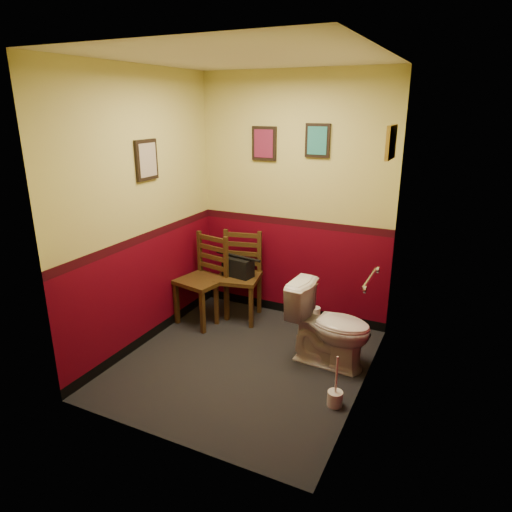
{
  "coord_description": "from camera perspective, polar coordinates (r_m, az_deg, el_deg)",
  "views": [
    {
      "loc": [
        1.76,
        -3.4,
        2.35
      ],
      "look_at": [
        0.0,
        0.25,
        1.0
      ],
      "focal_mm": 32.0,
      "sensor_mm": 36.0,
      "label": 1
    }
  ],
  "objects": [
    {
      "name": "grab_bar",
      "position": [
        3.97,
        14.06,
        -2.8
      ],
      "size": [
        0.05,
        0.56,
        0.06
      ],
      "color": "silver",
      "rests_on": "wall_right"
    },
    {
      "name": "handbag",
      "position": [
        5.09,
        -2.26,
        -1.36
      ],
      "size": [
        0.36,
        0.22,
        0.25
      ],
      "rotation": [
        0.0,
        0.0,
        -0.16
      ],
      "color": "black",
      "rests_on": "chair_right"
    },
    {
      "name": "wall_left",
      "position": [
        4.55,
        -14.03,
        5.18
      ],
      "size": [
        0.0,
        2.4,
        2.7
      ],
      "primitive_type": "cube",
      "rotation": [
        1.57,
        0.0,
        1.57
      ],
      "color": "#550312",
      "rests_on": "ground"
    },
    {
      "name": "floor",
      "position": [
        4.49,
        -1.42,
        -13.13
      ],
      "size": [
        2.2,
        2.4,
        0.0
      ],
      "primitive_type": "cube",
      "color": "black",
      "rests_on": "ground"
    },
    {
      "name": "ceiling",
      "position": [
        3.85,
        -1.76,
        23.64
      ],
      "size": [
        2.2,
        2.4,
        0.0
      ],
      "primitive_type": "cube",
      "rotation": [
        3.14,
        0.0,
        0.0
      ],
      "color": "silver",
      "rests_on": "ground"
    },
    {
      "name": "chair_right",
      "position": [
        5.18,
        -2.11,
        -2.54
      ],
      "size": [
        0.55,
        0.55,
        0.99
      ],
      "rotation": [
        0.0,
        0.0,
        0.21
      ],
      "color": "#422C13",
      "rests_on": "floor"
    },
    {
      "name": "wall_back",
      "position": [
        5.03,
        4.73,
        6.88
      ],
      "size": [
        2.2,
        0.0,
        2.7
      ],
      "primitive_type": "cube",
      "rotation": [
        1.57,
        0.0,
        0.0
      ],
      "color": "#550312",
      "rests_on": "ground"
    },
    {
      "name": "toilet",
      "position": [
        4.35,
        9.21,
        -8.65
      ],
      "size": [
        0.81,
        0.49,
        0.77
      ],
      "primitive_type": "imported",
      "rotation": [
        0.0,
        0.0,
        1.51
      ],
      "color": "white",
      "rests_on": "floor"
    },
    {
      "name": "toilet_brush",
      "position": [
        3.96,
        9.85,
        -17.02
      ],
      "size": [
        0.13,
        0.13,
        0.45
      ],
      "color": "silver",
      "rests_on": "floor"
    },
    {
      "name": "framed_print_back_a",
      "position": [
        5.06,
        1.02,
        13.88
      ],
      "size": [
        0.28,
        0.04,
        0.36
      ],
      "color": "black",
      "rests_on": "wall_back"
    },
    {
      "name": "wall_right",
      "position": [
        3.61,
        14.18,
        1.76
      ],
      "size": [
        0.0,
        2.4,
        2.7
      ],
      "primitive_type": "cube",
      "rotation": [
        1.57,
        0.0,
        -1.57
      ],
      "color": "#550312",
      "rests_on": "ground"
    },
    {
      "name": "framed_print_left",
      "position": [
        4.53,
        -13.51,
        11.6
      ],
      "size": [
        0.04,
        0.3,
        0.38
      ],
      "color": "black",
      "rests_on": "wall_left"
    },
    {
      "name": "framed_print_right",
      "position": [
        4.07,
        16.5,
        13.47
      ],
      "size": [
        0.04,
        0.34,
        0.28
      ],
      "color": "olive",
      "rests_on": "wall_right"
    },
    {
      "name": "tp_stack",
      "position": [
        5.18,
        7.39,
        -7.64
      ],
      "size": [
        0.25,
        0.13,
        0.21
      ],
      "color": "silver",
      "rests_on": "floor"
    },
    {
      "name": "chair_left",
      "position": [
        5.12,
        -6.56,
        -2.94
      ],
      "size": [
        0.54,
        0.54,
        0.99
      ],
      "rotation": [
        0.0,
        0.0,
        -0.19
      ],
      "color": "#422C13",
      "rests_on": "floor"
    },
    {
      "name": "wall_front",
      "position": [
        2.99,
        -12.14,
        -1.54
      ],
      "size": [
        2.2,
        0.0,
        2.7
      ],
      "primitive_type": "cube",
      "rotation": [
        -1.57,
        0.0,
        0.0
      ],
      "color": "#550312",
      "rests_on": "ground"
    },
    {
      "name": "framed_print_back_b",
      "position": [
        4.84,
        7.7,
        14.11
      ],
      "size": [
        0.26,
        0.04,
        0.34
      ],
      "color": "black",
      "rests_on": "wall_back"
    }
  ]
}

